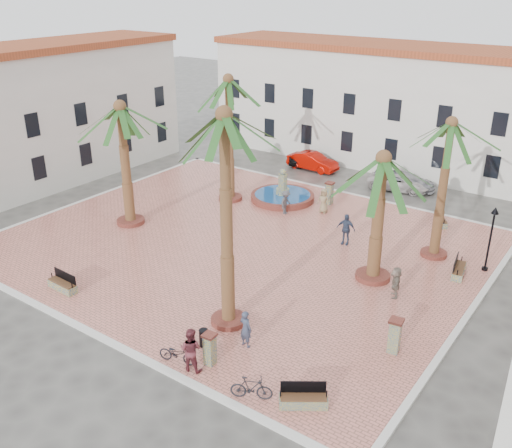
# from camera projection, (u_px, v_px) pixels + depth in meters

# --- Properties ---
(ground) EXTENTS (120.00, 120.00, 0.00)m
(ground) POSITION_uv_depth(u_px,v_px,m) (242.00, 245.00, 33.14)
(ground) COLOR #56544F
(ground) RESTS_ON ground
(plaza) EXTENTS (26.00, 22.00, 0.15)m
(plaza) POSITION_uv_depth(u_px,v_px,m) (242.00, 244.00, 33.11)
(plaza) COLOR #D77A69
(plaza) RESTS_ON ground
(kerb_n) EXTENTS (26.30, 0.30, 0.16)m
(kerb_n) POSITION_uv_depth(u_px,v_px,m) (333.00, 190.00, 41.30)
(kerb_n) COLOR silver
(kerb_n) RESTS_ON ground
(kerb_s) EXTENTS (26.30, 0.30, 0.16)m
(kerb_s) POSITION_uv_depth(u_px,v_px,m) (91.00, 332.00, 24.92)
(kerb_s) COLOR silver
(kerb_s) RESTS_ON ground
(kerb_e) EXTENTS (0.30, 22.30, 0.16)m
(kerb_e) POSITION_uv_depth(u_px,v_px,m) (468.00, 315.00, 26.18)
(kerb_e) COLOR silver
(kerb_e) RESTS_ON ground
(kerb_w) EXTENTS (0.30, 22.30, 0.16)m
(kerb_w) POSITION_uv_depth(u_px,v_px,m) (94.00, 197.00, 40.04)
(kerb_w) COLOR silver
(kerb_w) RESTS_ON ground
(building_north) EXTENTS (30.40, 7.40, 9.50)m
(building_north) POSITION_uv_depth(u_px,v_px,m) (390.00, 105.00, 46.11)
(building_north) COLOR white
(building_north) RESTS_ON ground
(building_west) EXTENTS (6.40, 24.40, 10.00)m
(building_west) POSITION_uv_depth(u_px,v_px,m) (32.00, 116.00, 41.26)
(building_west) COLOR white
(building_west) RESTS_ON ground
(fountain) EXTENTS (4.36, 4.36, 2.25)m
(fountain) POSITION_uv_depth(u_px,v_px,m) (282.00, 196.00, 39.28)
(fountain) COLOR brown
(fountain) RESTS_ON plaza
(palm_nw) EXTENTS (5.26, 5.26, 8.55)m
(palm_nw) POSITION_uv_depth(u_px,v_px,m) (228.00, 93.00, 36.57)
(palm_nw) COLOR brown
(palm_nw) RESTS_ON plaza
(palm_sw) EXTENTS (5.61, 5.61, 7.72)m
(palm_sw) POSITION_uv_depth(u_px,v_px,m) (121.00, 122.00, 33.15)
(palm_sw) COLOR brown
(palm_sw) RESTS_ON plaza
(palm_s) EXTENTS (5.17, 5.17, 9.75)m
(palm_s) POSITION_uv_depth(u_px,v_px,m) (225.00, 138.00, 22.15)
(palm_s) COLOR brown
(palm_s) RESTS_ON plaza
(palm_e) EXTENTS (5.74, 5.74, 6.81)m
(palm_e) POSITION_uv_depth(u_px,v_px,m) (382.00, 176.00, 27.01)
(palm_e) COLOR brown
(palm_e) RESTS_ON plaza
(palm_ne) EXTENTS (4.69, 4.69, 7.79)m
(palm_ne) POSITION_uv_depth(u_px,v_px,m) (450.00, 138.00, 28.95)
(palm_ne) COLOR brown
(palm_ne) RESTS_ON plaza
(bench_s) EXTENTS (1.76, 0.59, 0.92)m
(bench_s) POSITION_uv_depth(u_px,v_px,m) (63.00, 285.00, 28.07)
(bench_s) COLOR gray
(bench_s) RESTS_ON plaza
(bench_se) EXTENTS (1.74, 1.45, 0.92)m
(bench_se) POSITION_uv_depth(u_px,v_px,m) (303.00, 400.00, 20.49)
(bench_se) COLOR gray
(bench_se) RESTS_ON plaza
(bench_e) EXTENTS (0.83, 1.82, 0.93)m
(bench_e) POSITION_uv_depth(u_px,v_px,m) (459.00, 270.00, 29.47)
(bench_e) COLOR gray
(bench_e) RESTS_ON plaza
(bench_ne) EXTENTS (1.29, 1.64, 0.86)m
(bench_ne) POSITION_uv_depth(u_px,v_px,m) (440.00, 221.00, 35.47)
(bench_ne) COLOR gray
(bench_ne) RESTS_ON plaza
(lamppost_s) EXTENTS (0.39, 0.39, 3.57)m
(lamppost_s) POSITION_uv_depth(u_px,v_px,m) (229.00, 270.00, 24.95)
(lamppost_s) COLOR black
(lamppost_s) RESTS_ON plaza
(lamppost_e) EXTENTS (0.39, 0.39, 3.58)m
(lamppost_e) POSITION_uv_depth(u_px,v_px,m) (492.00, 228.00, 29.09)
(lamppost_e) COLOR black
(lamppost_e) RESTS_ON plaza
(bollard_se) EXTENTS (0.53, 0.53, 1.40)m
(bollard_se) POSITION_uv_depth(u_px,v_px,m) (210.00, 349.00, 22.53)
(bollard_se) COLOR gray
(bollard_se) RESTS_ON plaza
(bollard_n) EXTENTS (0.55, 0.55, 1.53)m
(bollard_n) POSITION_uv_depth(u_px,v_px,m) (329.00, 193.00, 38.44)
(bollard_n) COLOR gray
(bollard_n) RESTS_ON plaza
(bollard_e) EXTENTS (0.62, 0.62, 1.55)m
(bollard_e) POSITION_uv_depth(u_px,v_px,m) (395.00, 335.00, 23.23)
(bollard_e) COLOR gray
(bollard_e) RESTS_ON plaza
(litter_bin) EXTENTS (0.40, 0.40, 0.78)m
(litter_bin) POSITION_uv_depth(u_px,v_px,m) (204.00, 338.00, 23.77)
(litter_bin) COLOR black
(litter_bin) RESTS_ON plaza
(cyclist_a) EXTENTS (0.67, 0.49, 1.68)m
(cyclist_a) POSITION_uv_depth(u_px,v_px,m) (246.00, 329.00, 23.59)
(cyclist_a) COLOR #373F55
(cyclist_a) RESTS_ON plaza
(bicycle_a) EXTENTS (1.69, 0.96, 0.84)m
(bicycle_a) POSITION_uv_depth(u_px,v_px,m) (177.00, 354.00, 22.73)
(bicycle_a) COLOR black
(bicycle_a) RESTS_ON plaza
(cyclist_b) EXTENTS (1.07, 0.93, 1.87)m
(cyclist_b) POSITION_uv_depth(u_px,v_px,m) (191.00, 350.00, 22.13)
(cyclist_b) COLOR maroon
(cyclist_b) RESTS_ON plaza
(bicycle_b) EXTENTS (1.61, 1.12, 0.95)m
(bicycle_b) POSITION_uv_depth(u_px,v_px,m) (251.00, 388.00, 20.76)
(bicycle_b) COLOR black
(bicycle_b) RESTS_ON plaza
(pedestrian_fountain_a) EXTENTS (0.82, 0.55, 1.62)m
(pedestrian_fountain_a) POSITION_uv_depth(u_px,v_px,m) (324.00, 201.00, 36.99)
(pedestrian_fountain_a) COLOR #947E58
(pedestrian_fountain_a) RESTS_ON plaza
(pedestrian_fountain_b) EXTENTS (1.15, 0.62, 1.86)m
(pedestrian_fountain_b) POSITION_uv_depth(u_px,v_px,m) (346.00, 229.00, 32.61)
(pedestrian_fountain_b) COLOR #374662
(pedestrian_fountain_b) RESTS_ON plaza
(pedestrian_north) EXTENTS (0.68, 1.07, 1.58)m
(pedestrian_north) POSITION_uv_depth(u_px,v_px,m) (286.00, 202.00, 36.81)
(pedestrian_north) COLOR #46454A
(pedestrian_north) RESTS_ON plaza
(pedestrian_east) EXTENTS (1.02, 1.52, 1.57)m
(pedestrian_east) POSITION_uv_depth(u_px,v_px,m) (396.00, 282.00, 27.28)
(pedestrian_east) COLOR gray
(pedestrian_east) RESTS_ON plaza
(car_black) EXTENTS (4.03, 2.89, 1.28)m
(car_black) POSITION_uv_depth(u_px,v_px,m) (312.00, 160.00, 46.21)
(car_black) COLOR black
(car_black) RESTS_ON ground
(car_red) EXTENTS (4.26, 1.61, 1.39)m
(car_red) POSITION_uv_depth(u_px,v_px,m) (313.00, 161.00, 45.70)
(car_red) COLOR #B60B01
(car_red) RESTS_ON ground
(car_silver) EXTENTS (4.67, 2.76, 1.27)m
(car_silver) POSITION_uv_depth(u_px,v_px,m) (405.00, 181.00, 41.53)
(car_silver) COLOR #A6A7AF
(car_silver) RESTS_ON ground
(car_white) EXTENTS (4.75, 2.80, 1.24)m
(car_white) POSITION_uv_depth(u_px,v_px,m) (399.00, 182.00, 41.44)
(car_white) COLOR silver
(car_white) RESTS_ON ground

